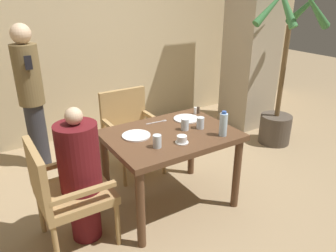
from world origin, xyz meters
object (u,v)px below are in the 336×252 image
plate_main_right (186,119)px  teacup_with_saucer (182,140)px  potted_palm (281,92)px  glass_tall_mid (157,141)px  diner_in_left_chair (81,175)px  glass_tall_far (200,123)px  chair_left_side (64,190)px  plate_main_left (136,135)px  standing_host (31,94)px  chair_far_side (130,127)px  glass_tall_near (185,124)px  water_bottle (223,124)px

plate_main_right → teacup_with_saucer: (-0.33, -0.41, 0.02)m
potted_palm → glass_tall_mid: (-2.15, -0.58, 0.09)m
plate_main_right → glass_tall_mid: glass_tall_mid is taller
diner_in_left_chair → glass_tall_far: size_ratio=10.72×
chair_left_side → plate_main_left: size_ratio=3.61×
standing_host → glass_tall_far: 1.88m
chair_far_side → teacup_with_saucer: 1.07m
chair_far_side → standing_host: bearing=144.5°
glass_tall_mid → glass_tall_far: size_ratio=1.00×
potted_palm → plate_main_right: (-1.61, -0.21, 0.05)m
chair_left_side → glass_tall_near: 1.14m
plate_main_left → water_bottle: 0.75m
standing_host → plate_main_left: (0.58, -1.33, -0.11)m
teacup_with_saucer → glass_tall_mid: bearing=170.3°
chair_left_side → chair_far_side: same height
diner_in_left_chair → glass_tall_far: 1.12m
water_bottle → glass_tall_near: water_bottle is taller
plate_main_right → plate_main_left: bearing=-171.2°
diner_in_left_chair → water_bottle: bearing=-13.6°
glass_tall_far → glass_tall_mid: bearing=-166.7°
glass_tall_near → glass_tall_far: bearing=-18.3°
glass_tall_near → plate_main_left: bearing=165.6°
diner_in_left_chair → water_bottle: size_ratio=5.11×
plate_main_left → teacup_with_saucer: (0.26, -0.31, 0.02)m
plate_main_right → potted_palm: bearing=7.5°
chair_left_side → plate_main_right: size_ratio=3.61×
teacup_with_saucer → water_bottle: bearing=-9.9°
chair_far_side → plate_main_right: bearing=-64.4°
glass_tall_mid → glass_tall_far: same height
water_bottle → potted_palm: bearing=23.7°
teacup_with_saucer → diner_in_left_chair: bearing=164.7°
plate_main_left → glass_tall_far: glass_tall_far is taller
standing_host → glass_tall_mid: size_ratio=15.08×
glass_tall_mid → diner_in_left_chair: bearing=162.7°
chair_left_side → potted_palm: (2.87, 0.40, 0.20)m
chair_left_side → glass_tall_mid: size_ratio=8.38×
standing_host → teacup_with_saucer: 1.85m
potted_palm → plate_main_right: bearing=-172.5°
chair_left_side → water_bottle: (1.31, -0.28, 0.35)m
plate_main_right → glass_tall_mid: 0.66m
glass_tall_mid → glass_tall_far: 0.54m
water_bottle → teacup_with_saucer: bearing=170.1°
chair_far_side → chair_left_side: bearing=-139.6°
chair_left_side → glass_tall_mid: (0.72, -0.18, 0.30)m
teacup_with_saucer → potted_palm: bearing=17.7°
teacup_with_saucer → chair_far_side: bearing=88.4°
glass_tall_mid → standing_host: bearing=111.1°
water_bottle → glass_tall_mid: bearing=170.1°
standing_host → diner_in_left_chair: bearing=-88.3°
plate_main_left → water_bottle: water_bottle is taller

